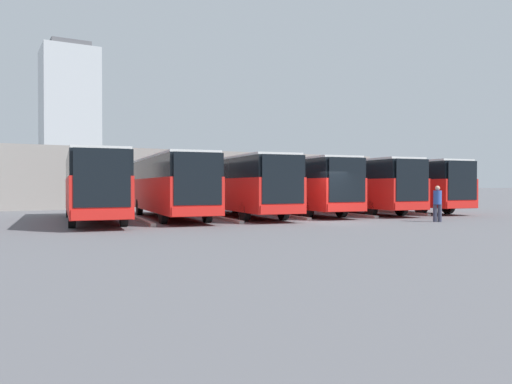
% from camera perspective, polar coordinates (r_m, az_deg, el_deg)
% --- Properties ---
extents(ground_plane, '(600.00, 600.00, 0.00)m').
position_cam_1_polar(ground_plane, '(24.84, 8.71, -3.40)').
color(ground_plane, '#5B5B60').
extents(bus_0, '(3.99, 12.37, 3.36)m').
position_cam_1_polar(bus_0, '(36.00, 15.83, 0.85)').
color(bus_0, red).
rests_on(bus_0, ground_plane).
extents(curb_divider_0, '(1.10, 6.55, 0.15)m').
position_cam_1_polar(curb_divider_0, '(33.33, 15.51, -2.23)').
color(curb_divider_0, '#9E9E99').
rests_on(curb_divider_0, ground_plane).
extents(bus_1, '(3.99, 12.37, 3.36)m').
position_cam_1_polar(bus_1, '(33.21, 10.88, 0.87)').
color(bus_1, red).
rests_on(bus_1, ground_plane).
extents(curb_divider_1, '(1.10, 6.55, 0.15)m').
position_cam_1_polar(curb_divider_1, '(30.57, 10.09, -2.48)').
color(curb_divider_1, '#9E9E99').
rests_on(curb_divider_1, ground_plane).
extents(bus_2, '(3.99, 12.37, 3.36)m').
position_cam_1_polar(bus_2, '(31.15, 4.51, 0.89)').
color(bus_2, red).
rests_on(bus_2, ground_plane).
extents(curb_divider_2, '(1.10, 6.55, 0.15)m').
position_cam_1_polar(curb_divider_2, '(28.59, 3.08, -2.70)').
color(curb_divider_2, '#9E9E99').
rests_on(curb_divider_2, ground_plane).
extents(bus_3, '(3.99, 12.37, 3.36)m').
position_cam_1_polar(bus_3, '(28.75, -1.88, 0.90)').
color(bus_3, red).
rests_on(bus_3, ground_plane).
extents(curb_divider_3, '(1.10, 6.55, 0.15)m').
position_cam_1_polar(curb_divider_3, '(26.30, -4.06, -3.00)').
color(curb_divider_3, '#9E9E99').
rests_on(curb_divider_3, ground_plane).
extents(bus_4, '(3.99, 12.37, 3.36)m').
position_cam_1_polar(bus_4, '(27.50, -9.87, 0.90)').
color(bus_4, red).
rests_on(bus_4, ground_plane).
extents(curb_divider_4, '(1.10, 6.55, 0.15)m').
position_cam_1_polar(curb_divider_4, '(25.22, -12.91, -3.18)').
color(curb_divider_4, '#9E9E99').
rests_on(curb_divider_4, ground_plane).
extents(bus_5, '(3.99, 12.37, 3.36)m').
position_cam_1_polar(bus_5, '(26.13, -18.15, 0.88)').
color(bus_5, red).
rests_on(bus_5, ground_plane).
extents(pedestrian, '(0.56, 0.56, 1.78)m').
position_cam_1_polar(pedestrian, '(26.14, 20.03, -1.13)').
color(pedestrian, '#38384C').
rests_on(pedestrian, ground_plane).
extents(station_building, '(38.96, 13.30, 4.73)m').
position_cam_1_polar(station_building, '(46.44, -9.95, 1.49)').
color(station_building, gray).
rests_on(station_building, ground_plane).
extents(office_tower, '(20.07, 20.07, 55.64)m').
position_cam_1_polar(office_tower, '(204.12, -20.54, 7.87)').
color(office_tower, '#ADB2B7').
rests_on(office_tower, ground_plane).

